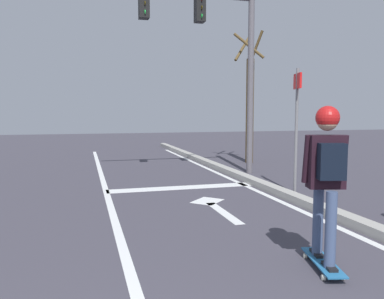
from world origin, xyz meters
The scene contains 11 objects.
lane_line_center centered at (-0.06, 6.00, 0.00)m, with size 0.12×20.00×0.01m, color silver.
lane_line_curbside centered at (2.96, 6.00, 0.00)m, with size 0.12×20.00×0.01m, color silver.
stop_bar centered at (1.53, 7.63, 0.00)m, with size 3.17×0.40×0.01m, color silver.
lane_arrow_stem centered at (1.68, 5.43, 0.00)m, with size 0.16×1.40×0.01m, color silver.
lane_arrow_head centered at (1.68, 6.28, 0.00)m, with size 0.56×0.44×0.01m, color silver.
curb_strip centered at (3.21, 6.00, 0.07)m, with size 0.24×24.00×0.14m, color #9B9992.
skateboard centered at (1.89, 3.02, 0.07)m, with size 0.40×0.86×0.08m.
skater centered at (1.89, 3.00, 1.09)m, with size 0.44×0.61×1.61m.
traffic_signal_mast centered at (2.67, 9.13, 3.48)m, with size 4.28×0.34×4.99m.
street_sign_post centered at (3.60, 6.48, 1.61)m, with size 0.15×0.44×2.49m.
roadside_tree centered at (4.67, 11.12, 1.89)m, with size 1.04×1.10×4.22m.
Camera 1 is at (-0.48, -0.36, 1.63)m, focal length 36.16 mm.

